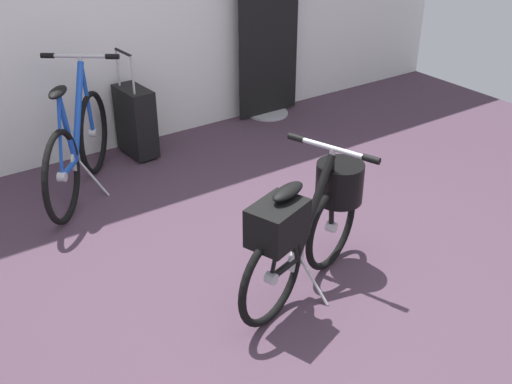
{
  "coord_description": "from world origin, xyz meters",
  "views": [
    {
      "loc": [
        -1.48,
        -1.95,
        2.08
      ],
      "look_at": [
        0.1,
        0.33,
        0.55
      ],
      "focal_mm": 43.4,
      "sensor_mm": 36.0,
      "label": 1
    }
  ],
  "objects_px": {
    "folding_bike_foreground": "(309,221)",
    "rolling_suitcase": "(136,121)",
    "floor_banner_stand": "(269,35)",
    "display_bike_left": "(78,148)"
  },
  "relations": [
    {
      "from": "floor_banner_stand",
      "to": "display_bike_left",
      "type": "bearing_deg",
      "value": -166.33
    },
    {
      "from": "rolling_suitcase",
      "to": "floor_banner_stand",
      "type": "bearing_deg",
      "value": 4.8
    },
    {
      "from": "folding_bike_foreground",
      "to": "display_bike_left",
      "type": "relative_size",
      "value": 1.0
    },
    {
      "from": "floor_banner_stand",
      "to": "folding_bike_foreground",
      "type": "bearing_deg",
      "value": -120.93
    },
    {
      "from": "floor_banner_stand",
      "to": "folding_bike_foreground",
      "type": "relative_size",
      "value": 1.53
    },
    {
      "from": "floor_banner_stand",
      "to": "display_bike_left",
      "type": "xyz_separation_m",
      "value": [
        -1.9,
        -0.46,
        -0.37
      ]
    },
    {
      "from": "display_bike_left",
      "to": "rolling_suitcase",
      "type": "bearing_deg",
      "value": 31.26
    },
    {
      "from": "folding_bike_foreground",
      "to": "rolling_suitcase",
      "type": "height_order",
      "value": "rolling_suitcase"
    },
    {
      "from": "folding_bike_foreground",
      "to": "rolling_suitcase",
      "type": "xyz_separation_m",
      "value": [
        -0.03,
        2.05,
        -0.13
      ]
    },
    {
      "from": "display_bike_left",
      "to": "folding_bike_foreground",
      "type": "bearing_deg",
      "value": -70.36
    }
  ]
}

